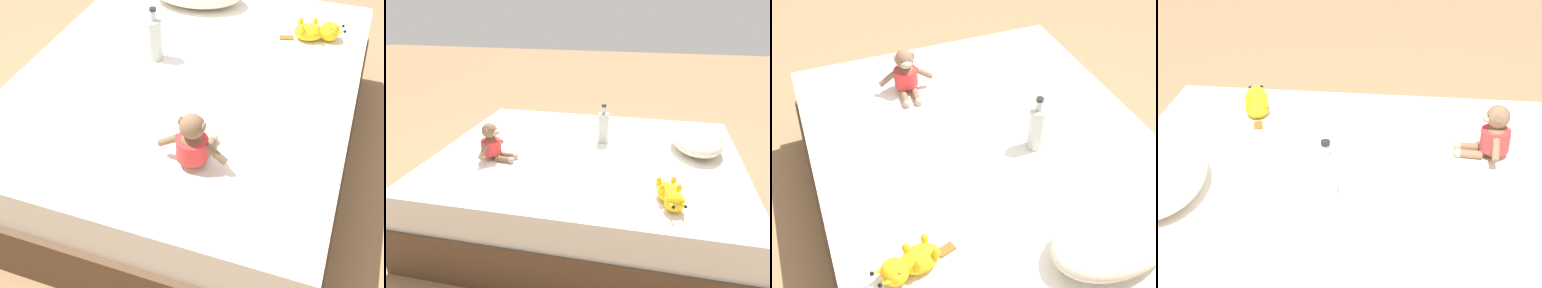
# 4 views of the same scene
# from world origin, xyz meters

# --- Properties ---
(ground_plane) EXTENTS (16.00, 16.00, 0.00)m
(ground_plane) POSITION_xyz_m (0.00, 0.00, 0.00)
(ground_plane) COLOR #93704C
(bed) EXTENTS (1.58, 1.97, 0.49)m
(bed) POSITION_xyz_m (0.00, 0.00, 0.24)
(bed) COLOR brown
(bed) RESTS_ON ground_plane
(plush_monkey) EXTENTS (0.29, 0.23, 0.24)m
(plush_monkey) POSITION_xyz_m (0.22, -0.56, 0.59)
(plush_monkey) COLOR brown
(plush_monkey) RESTS_ON bed
(plush_yellow_creature) EXTENTS (0.33, 0.16, 0.10)m
(plush_yellow_creature) POSITION_xyz_m (0.52, 0.51, 0.54)
(plush_yellow_creature) COLOR yellow
(plush_yellow_creature) RESTS_ON bed
(glass_bottle) EXTENTS (0.08, 0.08, 0.27)m
(glass_bottle) POSITION_xyz_m (-0.20, 0.07, 0.60)
(glass_bottle) COLOR #B7BCB2
(glass_bottle) RESTS_ON bed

